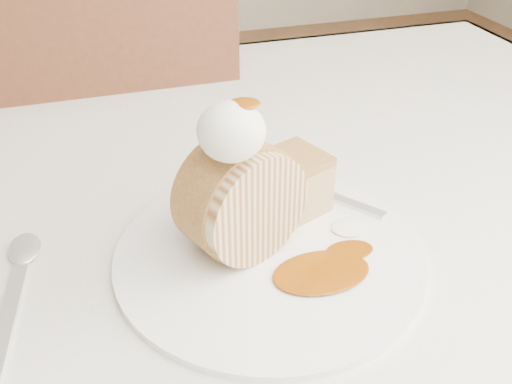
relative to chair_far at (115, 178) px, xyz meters
name	(u,v)px	position (x,y,z in m)	size (l,w,h in m)	color
table	(187,241)	(0.07, -0.41, 0.14)	(1.40, 0.90, 0.75)	silver
chair_far	(115,178)	(0.00, 0.00, 0.00)	(0.43, 0.43, 0.92)	brown
plate	(269,254)	(0.12, -0.57, 0.23)	(0.30, 0.30, 0.01)	white
roulade_slice	(242,200)	(0.10, -0.55, 0.29)	(0.11, 0.11, 0.06)	#CABC8D
cake_chunk	(291,187)	(0.16, -0.51, 0.26)	(0.07, 0.06, 0.06)	#A87F3F
whipped_cream	(231,131)	(0.08, -0.57, 0.37)	(0.06, 0.06, 0.05)	white
caramel_drizzle	(243,97)	(0.10, -0.57, 0.40)	(0.03, 0.02, 0.01)	#773804
caramel_pool	(321,272)	(0.15, -0.61, 0.24)	(0.09, 0.06, 0.00)	#773804
fork	(332,196)	(0.21, -0.50, 0.23)	(0.02, 0.18, 0.00)	silver
spoon	(7,321)	(-0.12, -0.58, 0.23)	(0.03, 0.18, 0.00)	silver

